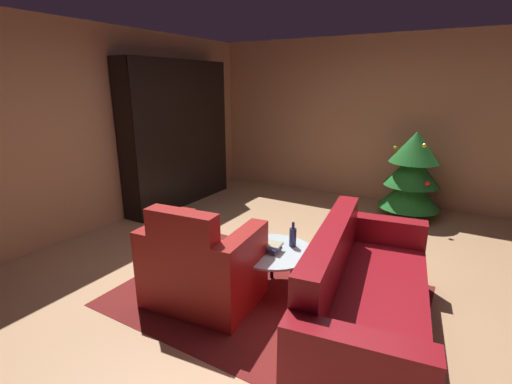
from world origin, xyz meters
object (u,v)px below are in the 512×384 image
bookshelf_unit (183,134)px  armchair_red (202,267)px  book_stack_on_table (271,247)px  bottle_on_table (293,237)px  decorated_tree (412,174)px  couch_red (363,301)px  coffee_table (273,253)px

bookshelf_unit → armchair_red: bookshelf_unit is taller
book_stack_on_table → bottle_on_table: size_ratio=0.82×
bookshelf_unit → armchair_red: size_ratio=2.21×
bottle_on_table → decorated_tree: 2.72m
couch_red → bottle_on_table: couch_red is taller
bookshelf_unit → coffee_table: bearing=-33.8°
armchair_red → decorated_tree: decorated_tree is taller
decorated_tree → coffee_table: bearing=-105.6°
bookshelf_unit → couch_red: bearing=-29.3°
armchair_red → decorated_tree: 3.55m
couch_red → bottle_on_table: (-0.80, 0.41, 0.20)m
armchair_red → bottle_on_table: (0.57, 0.67, 0.17)m
decorated_tree → couch_red: bearing=-87.6°
bookshelf_unit → decorated_tree: 3.55m
bookshelf_unit → bottle_on_table: bearing=-29.9°
coffee_table → book_stack_on_table: bearing=-95.2°
bookshelf_unit → armchair_red: (2.10, -2.22, -0.79)m
armchair_red → coffee_table: armchair_red is taller
bookshelf_unit → bottle_on_table: 3.15m
bottle_on_table → coffee_table: bearing=-124.2°
couch_red → bottle_on_table: size_ratio=8.70×
bookshelf_unit → couch_red: bookshelf_unit is taller
armchair_red → couch_red: 1.39m
bookshelf_unit → book_stack_on_table: bearing=-34.4°
coffee_table → bookshelf_unit: bearing=146.2°
couch_red → book_stack_on_table: 0.95m
bottle_on_table → book_stack_on_table: bearing=-120.0°
couch_red → coffee_table: bearing=165.5°
armchair_red → book_stack_on_table: bearing=45.8°
armchair_red → couch_red: armchair_red is taller
coffee_table → couch_red: bearing=-14.5°
bookshelf_unit → book_stack_on_table: bookshelf_unit is taller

